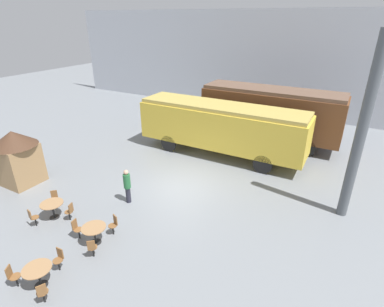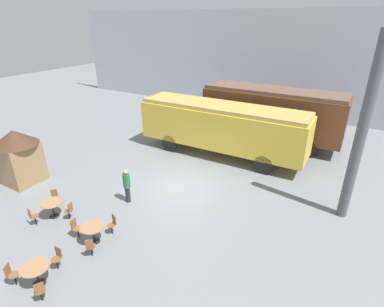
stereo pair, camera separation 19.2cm
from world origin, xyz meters
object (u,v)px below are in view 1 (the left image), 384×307
(visitor_person, at_px, (127,185))
(cafe_table_far, at_px, (52,206))
(passenger_coach_wooden, at_px, (271,111))
(cafe_table_near, at_px, (94,230))
(cafe_table_mid, at_px, (38,272))
(passenger_coach_vintage, at_px, (221,125))
(ticket_kiosk, at_px, (17,155))
(cafe_chair_0, at_px, (77,228))

(visitor_person, bearing_deg, cafe_table_far, -129.08)
(cafe_table_far, bearing_deg, visitor_person, 50.92)
(passenger_coach_wooden, bearing_deg, visitor_person, -108.81)
(cafe_table_near, distance_m, cafe_table_mid, 2.46)
(passenger_coach_wooden, bearing_deg, passenger_coach_vintage, -119.83)
(passenger_coach_wooden, relative_size, cafe_table_far, 9.58)
(cafe_table_far, xyz_separation_m, ticket_kiosk, (-4.21, 1.34, 1.04))
(cafe_table_far, bearing_deg, cafe_table_mid, -44.43)
(passenger_coach_wooden, relative_size, cafe_chair_0, 11.00)
(ticket_kiosk, bearing_deg, passenger_coach_vintage, 47.21)
(passenger_coach_vintage, distance_m, cafe_table_mid, 12.84)
(cafe_table_far, distance_m, ticket_kiosk, 4.54)
(ticket_kiosk, bearing_deg, cafe_chair_0, -16.00)
(passenger_coach_vintage, xyz_separation_m, cafe_chair_0, (-1.74, -10.41, -1.53))
(passenger_coach_wooden, height_order, visitor_person, passenger_coach_wooden)
(cafe_table_near, relative_size, cafe_chair_0, 1.11)
(cafe_table_near, relative_size, cafe_table_far, 0.97)
(passenger_coach_vintage, distance_m, visitor_person, 7.58)
(passenger_coach_vintage, bearing_deg, cafe_table_mid, -94.25)
(passenger_coach_vintage, height_order, cafe_table_near, passenger_coach_vintage)
(passenger_coach_vintage, bearing_deg, cafe_table_far, -110.74)
(cafe_table_near, relative_size, ticket_kiosk, 0.32)
(cafe_table_mid, relative_size, ticket_kiosk, 0.32)
(cafe_table_mid, bearing_deg, ticket_kiosk, 149.70)
(passenger_coach_wooden, relative_size, cafe_table_mid, 10.11)
(passenger_coach_wooden, relative_size, passenger_coach_vintage, 0.89)
(passenger_coach_wooden, distance_m, cafe_table_near, 14.40)
(passenger_coach_vintage, distance_m, cafe_table_far, 10.74)
(cafe_table_near, xyz_separation_m, cafe_table_mid, (-0.05, -2.46, 0.00))
(cafe_table_mid, bearing_deg, cafe_table_near, 88.73)
(passenger_coach_vintage, height_order, ticket_kiosk, passenger_coach_vintage)
(cafe_table_far, bearing_deg, cafe_chair_0, -12.43)
(passenger_coach_vintage, bearing_deg, passenger_coach_wooden, 60.17)
(passenger_coach_vintage, relative_size, cafe_table_near, 11.12)
(passenger_coach_vintage, bearing_deg, cafe_chair_0, -99.47)
(cafe_table_near, height_order, visitor_person, visitor_person)
(cafe_table_near, bearing_deg, visitor_person, 104.11)
(passenger_coach_wooden, bearing_deg, cafe_chair_0, -105.31)
(visitor_person, bearing_deg, ticket_kiosk, -168.47)
(passenger_coach_vintage, xyz_separation_m, cafe_table_near, (-0.89, -10.26, -1.42))
(cafe_table_near, distance_m, cafe_chair_0, 0.86)
(cafe_table_mid, relative_size, cafe_table_far, 0.95)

